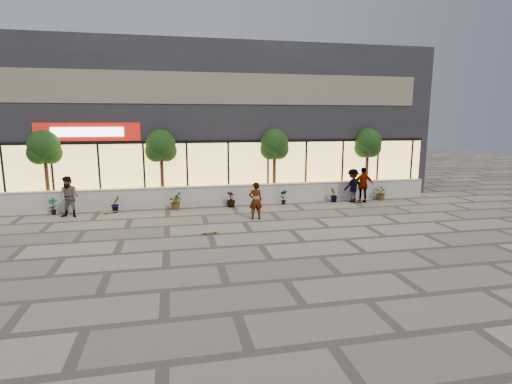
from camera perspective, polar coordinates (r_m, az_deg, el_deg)
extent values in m
plane|color=gray|center=(14.34, 0.58, -7.55)|extent=(80.00, 80.00, 0.00)
cube|color=silver|center=(20.91, -3.56, -0.46)|extent=(22.00, 0.35, 1.00)
cube|color=#B2AFA8|center=(20.82, -3.58, 0.94)|extent=(22.00, 0.42, 0.04)
cube|color=#25262B|center=(26.00, -5.45, 9.92)|extent=(24.00, 9.00, 8.50)
cube|color=#FFCB66|center=(21.68, -3.97, 3.13)|extent=(23.04, 0.05, 3.00)
cube|color=black|center=(21.52, -4.01, 7.21)|extent=(23.04, 0.08, 0.15)
cube|color=#B2170C|center=(21.65, -22.89, 7.92)|extent=(5.00, 0.10, 0.90)
cube|color=white|center=(21.58, -22.92, 7.91)|extent=(3.40, 0.06, 0.45)
cube|color=brown|center=(21.58, -4.12, 14.53)|extent=(21.60, 0.05, 1.60)
imported|color=#1A3912|center=(20.93, -27.02, -1.84)|extent=(0.43, 0.29, 0.81)
imported|color=#1A3912|center=(20.36, -19.40, -1.60)|extent=(0.57, 0.57, 0.81)
imported|color=#1A3912|center=(20.18, -11.50, -1.32)|extent=(0.68, 0.77, 0.81)
imported|color=#1A3912|center=(20.38, -3.61, -1.02)|extent=(0.64, 0.64, 0.81)
imported|color=#1A3912|center=(20.96, 3.99, -0.71)|extent=(0.46, 0.35, 0.81)
imported|color=#1A3912|center=(21.88, 11.06, -0.41)|extent=(0.55, 0.57, 0.81)
imported|color=#1A3912|center=(23.11, 17.47, -0.13)|extent=(0.77, 0.84, 0.81)
cylinder|color=#4D2B1B|center=(22.06, -27.70, 1.88)|extent=(0.18, 0.18, 3.24)
sphere|color=#1A3912|center=(21.92, -28.04, 5.88)|extent=(1.50, 1.50, 1.50)
sphere|color=#1A3912|center=(21.96, -28.63, 4.90)|extent=(1.10, 1.10, 1.10)
sphere|color=#1A3912|center=(21.92, -27.30, 5.00)|extent=(1.10, 1.10, 1.10)
cylinder|color=#4D2B1B|center=(21.22, -13.27, 2.50)|extent=(0.18, 0.18, 3.24)
sphere|color=#1A3912|center=(21.07, -13.45, 6.67)|extent=(1.50, 1.50, 1.50)
sphere|color=#1A3912|center=(21.06, -14.09, 5.66)|extent=(1.10, 1.10, 1.10)
sphere|color=#1A3912|center=(21.14, -12.72, 5.73)|extent=(1.10, 1.10, 1.10)
cylinder|color=#4D2B1B|center=(21.90, 2.63, 3.00)|extent=(0.18, 0.18, 3.24)
sphere|color=#1A3912|center=(21.76, 2.66, 7.05)|extent=(1.50, 1.50, 1.50)
sphere|color=#1A3912|center=(21.68, 2.05, 6.08)|extent=(1.10, 1.10, 1.10)
sphere|color=#1A3912|center=(21.90, 3.26, 6.12)|extent=(1.10, 1.10, 1.10)
cylinder|color=#4D2B1B|center=(23.88, 15.54, 3.24)|extent=(0.18, 0.18, 3.24)
sphere|color=#1A3912|center=(23.75, 15.72, 6.95)|extent=(1.50, 1.50, 1.50)
sphere|color=#1A3912|center=(23.61, 15.19, 6.08)|extent=(1.10, 1.10, 1.10)
sphere|color=#1A3912|center=(23.93, 16.16, 6.08)|extent=(1.10, 1.10, 1.10)
imported|color=silver|center=(17.75, -0.07, -1.25)|extent=(0.64, 0.44, 1.68)
imported|color=tan|center=(19.94, -25.13, -0.65)|extent=(1.06, 0.91, 1.89)
imported|color=silver|center=(22.08, 15.08, 0.95)|extent=(1.18, 0.65, 1.90)
imported|color=maroon|center=(22.07, 13.65, 0.89)|extent=(1.31, 0.99, 1.80)
cube|color=#9E6933|center=(15.74, -6.58, -5.70)|extent=(0.71, 0.28, 0.02)
cylinder|color=black|center=(15.86, -5.89, -5.75)|extent=(0.05, 0.03, 0.05)
cylinder|color=black|center=(15.75, -5.77, -5.87)|extent=(0.05, 0.03, 0.05)
cylinder|color=black|center=(15.77, -7.38, -5.88)|extent=(0.05, 0.03, 0.05)
cylinder|color=black|center=(15.65, -7.28, -6.00)|extent=(0.05, 0.03, 0.05)
cube|color=#D76128|center=(20.22, -20.10, -2.68)|extent=(0.70, 0.48, 0.02)
cylinder|color=black|center=(20.36, -19.58, -2.71)|extent=(0.06, 0.05, 0.05)
cylinder|color=black|center=(20.24, -19.46, -2.77)|extent=(0.06, 0.05, 0.05)
cylinder|color=black|center=(20.23, -20.72, -2.86)|extent=(0.06, 0.05, 0.05)
cylinder|color=black|center=(20.11, -20.60, -2.93)|extent=(0.06, 0.05, 0.05)
cube|color=#9A5732|center=(22.34, 14.83, -1.18)|extent=(0.79, 0.33, 0.02)
cylinder|color=black|center=(22.55, 15.20, -1.24)|extent=(0.06, 0.04, 0.06)
cylinder|color=black|center=(22.44, 15.41, -1.31)|extent=(0.06, 0.04, 0.06)
cylinder|color=black|center=(22.27, 14.23, -1.34)|extent=(0.06, 0.04, 0.06)
cylinder|color=black|center=(22.16, 14.44, -1.41)|extent=(0.06, 0.04, 0.06)
cube|color=#645399|center=(22.36, 14.93, -1.18)|extent=(0.74, 0.55, 0.02)
cylinder|color=black|center=(22.60, 15.10, -1.21)|extent=(0.06, 0.05, 0.05)
cylinder|color=black|center=(22.53, 15.39, -1.26)|extent=(0.06, 0.05, 0.05)
cylinder|color=black|center=(22.22, 14.46, -1.38)|extent=(0.06, 0.05, 0.05)
cylinder|color=black|center=(22.15, 14.75, -1.43)|extent=(0.06, 0.05, 0.05)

